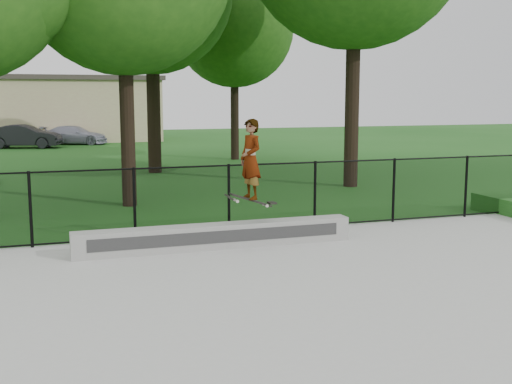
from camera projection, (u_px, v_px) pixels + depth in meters
ground at (358, 330)px, 8.25m from camera, size 100.00×100.00×0.00m
concrete_slab at (358, 328)px, 8.25m from camera, size 14.00×12.00×0.06m
grind_ledge at (217, 236)px, 12.42m from camera, size 5.47×0.40×0.47m
car_b at (24, 136)px, 36.98m from camera, size 3.96×2.37×1.35m
car_c at (75, 135)px, 39.75m from camera, size 3.99×2.89×1.15m
skater_airborne at (251, 161)px, 12.32m from camera, size 0.81×0.64×1.76m
chainlink_fence at (229, 199)px, 13.66m from camera, size 16.06×0.06×1.50m
distant_building at (66, 108)px, 42.90m from camera, size 12.40×6.40×4.30m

